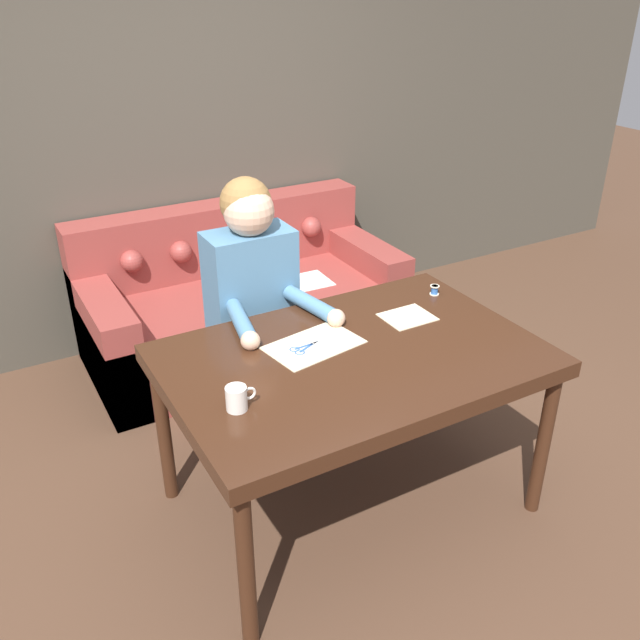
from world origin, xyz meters
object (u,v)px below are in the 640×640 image
object	(u,v)px
thread_spool	(435,290)
couch	(241,304)
dining_table	(353,368)
scissors	(308,346)
person	(253,311)
mug	(237,398)

from	to	relation	value
thread_spool	couch	bearing A→B (deg)	110.97
dining_table	scissors	xyz separation A→B (m)	(-0.13, 0.13, 0.07)
couch	scissors	xyz separation A→B (m)	(-0.28, -1.39, 0.47)
thread_spool	person	bearing A→B (deg)	152.75
mug	scissors	bearing A→B (deg)	31.75
couch	scissors	distance (m)	1.50
thread_spool	dining_table	bearing A→B (deg)	-156.06
scissors	thread_spool	xyz separation A→B (m)	(0.76, 0.14, 0.02)
scissors	mug	world-z (taller)	mug
dining_table	mug	distance (m)	0.58
dining_table	couch	world-z (taller)	couch
person	mug	xyz separation A→B (m)	(-0.42, -0.80, 0.12)
dining_table	thread_spool	size ratio (longest dim) A/B	33.24
person	scissors	bearing A→B (deg)	-89.61
scissors	mug	xyz separation A→B (m)	(-0.42, -0.26, 0.04)
person	scissors	size ratio (longest dim) A/B	5.37
mug	person	bearing A→B (deg)	62.24
dining_table	mug	xyz separation A→B (m)	(-0.56, -0.13, 0.11)
dining_table	couch	xyz separation A→B (m)	(0.15, 1.52, -0.40)
couch	mug	size ratio (longest dim) A/B	16.54
person	mug	size ratio (longest dim) A/B	11.91
dining_table	thread_spool	bearing A→B (deg)	23.94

